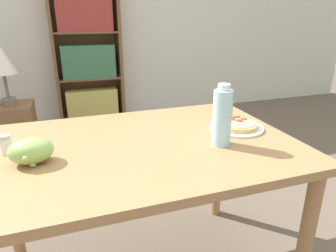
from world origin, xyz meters
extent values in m
cube|color=silver|center=(0.00, 2.62, 1.30)|extent=(8.00, 0.05, 2.60)
cube|color=#A37549|center=(0.03, -0.08, 0.73)|extent=(1.31, 0.87, 0.03)
cylinder|color=#A37549|center=(0.62, -0.46, 0.36)|extent=(0.06, 0.06, 0.71)
cylinder|color=#A37549|center=(-0.57, 0.29, 0.36)|extent=(0.06, 0.06, 0.71)
cylinder|color=#A37549|center=(0.62, 0.29, 0.36)|extent=(0.06, 0.06, 0.71)
cylinder|color=white|center=(0.50, -0.06, 0.75)|extent=(0.25, 0.25, 0.01)
cylinder|color=#DBB26B|center=(0.50, -0.06, 0.77)|extent=(0.19, 0.19, 0.02)
cylinder|color=#EACC7A|center=(0.50, -0.06, 0.78)|extent=(0.17, 0.17, 0.00)
cylinder|color=#A83328|center=(0.56, -0.04, 0.78)|extent=(0.03, 0.03, 0.00)
cylinder|color=#A83328|center=(0.52, -0.01, 0.78)|extent=(0.03, 0.03, 0.00)
cylinder|color=#A83328|center=(0.52, -0.06, 0.78)|extent=(0.03, 0.03, 0.00)
cylinder|color=#A83328|center=(0.50, -0.04, 0.78)|extent=(0.02, 0.02, 0.00)
cylinder|color=#A83328|center=(0.55, -0.01, 0.78)|extent=(0.03, 0.03, 0.00)
ellipsoid|color=#93BC5B|center=(-0.37, -0.13, 0.79)|extent=(0.16, 0.12, 0.09)
sphere|color=#93BC5B|center=(-0.37, -0.17, 0.76)|extent=(0.02, 0.02, 0.02)
sphere|color=#93BC5B|center=(-0.31, -0.12, 0.78)|extent=(0.02, 0.02, 0.02)
sphere|color=#93BC5B|center=(-0.39, -0.13, 0.78)|extent=(0.02, 0.02, 0.02)
sphere|color=#93BC5B|center=(-0.34, -0.14, 0.79)|extent=(0.02, 0.02, 0.02)
sphere|color=#93BC5B|center=(-0.43, -0.11, 0.80)|extent=(0.02, 0.02, 0.02)
sphere|color=#93BC5B|center=(-0.38, -0.19, 0.79)|extent=(0.02, 0.02, 0.02)
sphere|color=#93BC5B|center=(-0.31, -0.12, 0.78)|extent=(0.02, 0.02, 0.02)
sphere|color=#93BC5B|center=(-0.41, -0.13, 0.79)|extent=(0.02, 0.02, 0.02)
cylinder|color=#A3DBEA|center=(0.35, -0.20, 0.86)|extent=(0.08, 0.08, 0.23)
cylinder|color=white|center=(0.35, -0.20, 0.98)|extent=(0.05, 0.05, 0.03)
cylinder|color=white|center=(-0.47, -0.02, 0.78)|extent=(0.04, 0.04, 0.06)
cylinder|color=#B7B7BC|center=(-0.47, -0.02, 0.81)|extent=(0.04, 0.04, 0.02)
cube|color=brown|center=(-0.32, 2.46, 0.80)|extent=(0.04, 0.28, 1.61)
cube|color=brown|center=(0.41, 2.46, 0.80)|extent=(0.04, 0.28, 1.61)
cube|color=brown|center=(0.05, 2.59, 0.80)|extent=(0.77, 0.01, 1.61)
cube|color=brown|center=(0.05, 2.46, 0.02)|extent=(0.70, 0.26, 0.02)
cube|color=#CCBC5B|center=(0.05, 2.44, 0.22)|extent=(0.60, 0.19, 0.38)
cube|color=brown|center=(0.05, 2.46, 0.54)|extent=(0.70, 0.26, 0.02)
cube|color=#3D704C|center=(0.05, 2.44, 0.74)|extent=(0.60, 0.19, 0.38)
cube|color=brown|center=(0.05, 2.46, 1.06)|extent=(0.70, 0.26, 0.02)
cube|color=#99332D|center=(0.05, 2.44, 1.26)|extent=(0.60, 0.19, 0.38)
cube|color=brown|center=(-0.68, 1.44, 0.28)|extent=(0.34, 0.34, 0.56)
cylinder|color=#665B51|center=(-0.68, 1.44, 0.59)|extent=(0.11, 0.11, 0.06)
cylinder|color=#665B51|center=(-0.68, 1.44, 0.71)|extent=(0.02, 0.02, 0.20)
cone|color=beige|center=(-0.68, 1.44, 0.93)|extent=(0.21, 0.21, 0.23)
camera|label=1|loc=(-0.22, -1.20, 1.24)|focal=32.00mm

